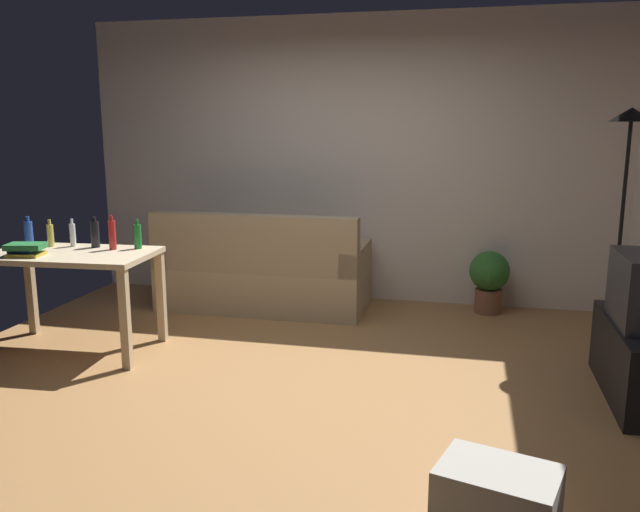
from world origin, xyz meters
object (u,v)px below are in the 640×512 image
at_px(bottle_dark, 95,234).
at_px(book_stack, 25,249).
at_px(couch, 263,276).
at_px(potted_plant, 489,278).
at_px(bottle_green, 138,236).
at_px(bottle_squat, 50,235).
at_px(bottle_clear, 73,234).
at_px(bottle_red, 112,235).
at_px(torchiere_lamp, 627,163).
at_px(bottle_blue, 29,233).
at_px(storage_box, 497,502).
at_px(desk, 71,267).

relative_size(bottle_dark, book_stack, 0.82).
xyz_separation_m(couch, potted_plant, (2.05, 0.31, 0.02)).
relative_size(potted_plant, bottle_green, 2.53).
distance_m(bottle_squat, bottle_clear, 0.17).
distance_m(couch, bottle_clear, 1.74).
bearing_deg(bottle_squat, bottle_red, -0.92).
xyz_separation_m(couch, torchiere_lamp, (2.95, -0.46, 1.11)).
bearing_deg(bottle_blue, bottle_red, 1.22).
distance_m(bottle_red, bottle_green, 0.19).
bearing_deg(potted_plant, storage_box, -90.82).
xyz_separation_m(potted_plant, storage_box, (-0.05, -3.36, -0.18)).
bearing_deg(couch, desk, 53.92).
relative_size(bottle_blue, bottle_squat, 1.10).
xyz_separation_m(desk, bottle_red, (0.25, 0.17, 0.22)).
bearing_deg(couch, bottle_dark, 51.33).
distance_m(potted_plant, storage_box, 3.36).
distance_m(potted_plant, book_stack, 3.86).
relative_size(desk, bottle_red, 4.75).
bearing_deg(storage_box, book_stack, 156.23).
height_order(desk, book_stack, book_stack).
distance_m(storage_box, book_stack, 3.63).
xyz_separation_m(torchiere_lamp, bottle_red, (-3.72, -0.78, -0.54)).
xyz_separation_m(couch, bottle_blue, (-1.49, -1.26, 0.55)).
relative_size(potted_plant, bottle_clear, 2.63).
bearing_deg(bottle_squat, torchiere_lamp, 10.31).
distance_m(bottle_clear, bottle_dark, 0.19).
bearing_deg(bottle_dark, desk, -108.80).
distance_m(bottle_blue, bottle_clear, 0.35).
bearing_deg(bottle_dark, bottle_clear, -179.68).
xyz_separation_m(desk, bottle_green, (0.42, 0.24, 0.21)).
height_order(bottle_dark, book_stack, bottle_dark).
relative_size(desk, storage_box, 2.59).
height_order(bottle_clear, bottle_dark, bottle_dark).
relative_size(torchiere_lamp, desk, 1.46).
distance_m(desk, bottle_clear, 0.32).
xyz_separation_m(couch, bottle_red, (-0.78, -1.25, 0.57)).
xyz_separation_m(potted_plant, bottle_red, (-2.83, -1.56, 0.54)).
xyz_separation_m(desk, bottle_dark, (0.08, 0.22, 0.21)).
height_order(couch, bottle_green, bottle_green).
distance_m(torchiere_lamp, bottle_green, 3.67).
distance_m(storage_box, bottle_squat, 3.84).
bearing_deg(couch, bottle_green, 62.55).
relative_size(bottle_squat, bottle_dark, 0.88).
height_order(storage_box, book_stack, book_stack).
height_order(potted_plant, bottle_green, bottle_green).
relative_size(desk, bottle_green, 5.51).
height_order(bottle_blue, bottle_green, bottle_blue).
xyz_separation_m(storage_box, bottle_red, (-2.78, 1.80, 0.73)).
distance_m(bottle_blue, book_stack, 0.41).
xyz_separation_m(storage_box, book_stack, (-3.27, 1.44, 0.66)).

